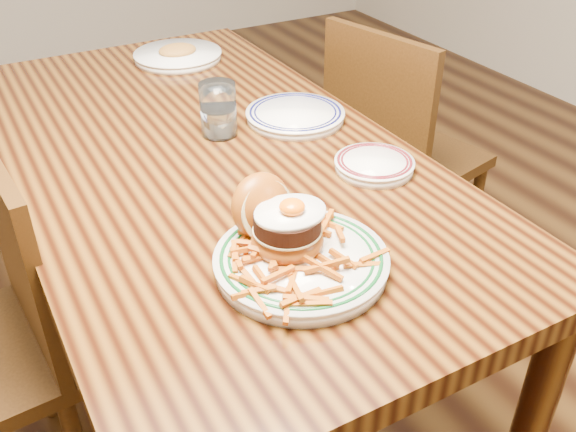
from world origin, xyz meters
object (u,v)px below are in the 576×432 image
table (207,182)px  side_plate (374,164)px  chair_right (396,152)px  main_plate (294,246)px

table → side_plate: bearing=-44.0°
table → side_plate: side_plate is taller
chair_right → main_plate: bearing=28.6°
main_plate → side_plate: (0.31, 0.21, -0.02)m
main_plate → chair_right: bearing=30.8°
main_plate → side_plate: bearing=22.5°
main_plate → side_plate: 0.38m
main_plate → side_plate: size_ratio=1.83×
table → main_plate: (-0.03, -0.48, 0.13)m
chair_right → main_plate: size_ratio=2.79×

